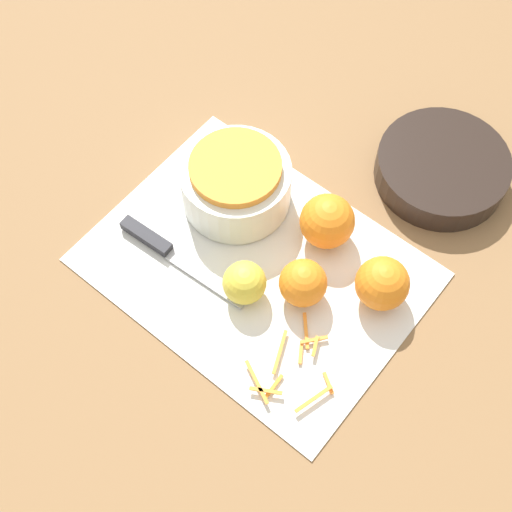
% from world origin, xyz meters
% --- Properties ---
extents(ground_plane, '(4.00, 4.00, 0.00)m').
position_xyz_m(ground_plane, '(0.00, 0.00, 0.00)').
color(ground_plane, olive).
extents(cutting_board, '(0.48, 0.35, 0.01)m').
position_xyz_m(cutting_board, '(0.00, 0.00, 0.00)').
color(cutting_board, silver).
rests_on(cutting_board, ground_plane).
extents(bowl_speckled, '(0.17, 0.17, 0.09)m').
position_xyz_m(bowl_speckled, '(-0.10, 0.07, 0.05)').
color(bowl_speckled, silver).
rests_on(bowl_speckled, cutting_board).
extents(bowl_dark, '(0.21, 0.21, 0.05)m').
position_xyz_m(bowl_dark, '(0.12, 0.31, 0.02)').
color(bowl_dark, black).
rests_on(bowl_dark, ground_plane).
extents(knife, '(0.23, 0.03, 0.02)m').
position_xyz_m(knife, '(-0.13, -0.07, 0.01)').
color(knife, '#232328').
rests_on(knife, cutting_board).
extents(orange_left, '(0.07, 0.07, 0.07)m').
position_xyz_m(orange_left, '(0.08, 0.01, 0.04)').
color(orange_left, orange).
rests_on(orange_left, cutting_board).
extents(orange_right, '(0.08, 0.08, 0.08)m').
position_xyz_m(orange_right, '(0.17, 0.07, 0.05)').
color(orange_right, orange).
rests_on(orange_right, cutting_board).
extents(orange_back, '(0.08, 0.08, 0.08)m').
position_xyz_m(orange_back, '(0.05, 0.11, 0.05)').
color(orange_back, orange).
rests_on(orange_back, cutting_board).
extents(lemon, '(0.06, 0.06, 0.06)m').
position_xyz_m(lemon, '(0.02, -0.04, 0.04)').
color(lemon, gold).
rests_on(lemon, cutting_board).
extents(peel_pile, '(0.12, 0.14, 0.01)m').
position_xyz_m(peel_pile, '(0.14, -0.09, 0.01)').
color(peel_pile, orange).
rests_on(peel_pile, cutting_board).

